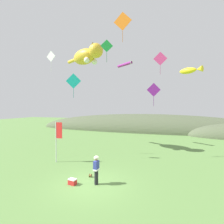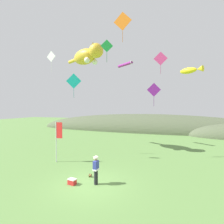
# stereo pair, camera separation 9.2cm
# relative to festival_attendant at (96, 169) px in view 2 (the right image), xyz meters

# --- Properties ---
(ground_plane) EXTENTS (120.00, 120.00, 0.00)m
(ground_plane) POSITION_rel_festival_attendant_xyz_m (-0.25, -0.13, -0.95)
(ground_plane) COLOR #5B8442
(distant_hill_ridge) EXTENTS (51.19, 13.03, 6.85)m
(distant_hill_ridge) POSITION_rel_festival_attendant_xyz_m (2.04, 26.32, -0.95)
(distant_hill_ridge) COLOR #4C563D
(distant_hill_ridge) RESTS_ON ground
(festival_attendant) EXTENTS (0.30, 0.44, 1.77)m
(festival_attendant) POSITION_rel_festival_attendant_xyz_m (0.00, 0.00, 0.00)
(festival_attendant) COLOR black
(festival_attendant) RESTS_ON ground
(kite_spool) EXTENTS (0.14, 0.22, 0.22)m
(kite_spool) POSITION_rel_festival_attendant_xyz_m (-0.84, 0.92, -0.84)
(kite_spool) COLOR olive
(kite_spool) RESTS_ON ground
(picnic_cooler) EXTENTS (0.54, 0.40, 0.36)m
(picnic_cooler) POSITION_rel_festival_attendant_xyz_m (-1.41, -0.50, -0.77)
(picnic_cooler) COLOR red
(picnic_cooler) RESTS_ON ground
(festival_banner_pole) EXTENTS (0.66, 0.08, 3.57)m
(festival_banner_pole) POSITION_rel_festival_attendant_xyz_m (-4.98, 3.01, 1.37)
(festival_banner_pole) COLOR silver
(festival_banner_pole) RESTS_ON ground
(kite_giant_cat) EXTENTS (5.97, 3.87, 2.02)m
(kite_giant_cat) POSITION_rel_festival_attendant_xyz_m (-4.65, 8.07, 9.69)
(kite_giant_cat) COLOR gold
(kite_fish_windsock) EXTENTS (2.45, 1.82, 0.75)m
(kite_fish_windsock) POSITION_rel_festival_attendant_xyz_m (6.39, 10.64, 7.85)
(kite_fish_windsock) COLOR yellow
(kite_tube_streamer) EXTENTS (2.32, 1.86, 0.44)m
(kite_tube_streamer) POSITION_rel_festival_attendant_xyz_m (-1.08, 11.52, 9.27)
(kite_tube_streamer) COLOR #8C268C
(kite_diamond_violet) EXTENTS (1.25, 0.38, 2.20)m
(kite_diamond_violet) POSITION_rel_festival_attendant_xyz_m (2.88, 6.96, 5.51)
(kite_diamond_violet) COLOR purple
(kite_diamond_green) EXTENTS (1.07, 0.45, 2.05)m
(kite_diamond_green) POSITION_rel_festival_attendant_xyz_m (-1.14, 5.04, 9.41)
(kite_diamond_green) COLOR green
(kite_diamond_teal) EXTENTS (1.46, 0.51, 2.43)m
(kite_diamond_teal) POSITION_rel_festival_attendant_xyz_m (-4.87, 5.52, 6.50)
(kite_diamond_teal) COLOR #19BFBF
(kite_diamond_pink) EXTENTS (1.39, 0.22, 2.30)m
(kite_diamond_pink) POSITION_rel_festival_attendant_xyz_m (3.36, 8.75, 8.86)
(kite_diamond_pink) COLOR #E53F8C
(kite_diamond_orange) EXTENTS (1.47, 0.05, 2.37)m
(kite_diamond_orange) POSITION_rel_festival_attendant_xyz_m (0.73, 3.59, 10.67)
(kite_diamond_orange) COLOR orange
(kite_diamond_white) EXTENTS (0.99, 0.10, 1.89)m
(kite_diamond_white) POSITION_rel_festival_attendant_xyz_m (-5.88, 3.36, 8.44)
(kite_diamond_white) COLOR white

